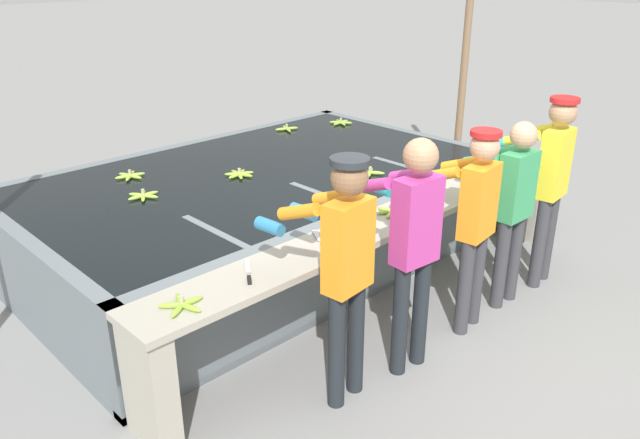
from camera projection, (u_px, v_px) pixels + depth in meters
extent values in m
plane|color=gray|center=(406.00, 320.00, 5.03)|extent=(80.00, 80.00, 0.00)
cube|color=slate|center=(263.00, 247.00, 6.23)|extent=(4.49, 2.74, 0.06)
cube|color=slate|center=(361.00, 254.00, 5.21)|extent=(4.49, 0.12, 0.83)
cube|color=slate|center=(187.00, 180.00, 6.95)|extent=(4.49, 0.12, 0.83)
cube|color=slate|center=(35.00, 288.00, 4.68)|extent=(0.12, 2.74, 0.83)
cube|color=slate|center=(403.00, 164.00, 7.48)|extent=(0.12, 2.74, 0.83)
cube|color=black|center=(262.00, 209.00, 6.07)|extent=(4.25, 2.50, 0.77)
cube|color=slate|center=(218.00, 280.00, 4.79)|extent=(0.06, 0.80, 0.83)
cube|color=slate|center=(323.00, 238.00, 5.51)|extent=(0.06, 0.80, 0.83)
cube|color=slate|center=(403.00, 205.00, 6.23)|extent=(0.06, 0.80, 0.83)
cube|color=#A8A393|center=(389.00, 221.00, 4.87)|extent=(4.49, 0.45, 0.05)
cube|color=#A8A393|center=(149.00, 385.00, 3.65)|extent=(0.16, 0.41, 0.78)
cube|color=#A8A393|center=(522.00, 201.00, 6.40)|extent=(0.16, 0.41, 0.78)
cylinder|color=#1E2328|center=(337.00, 351.00, 3.94)|extent=(0.11, 0.11, 0.82)
cylinder|color=#1E2328|center=(356.00, 337.00, 4.08)|extent=(0.11, 0.11, 0.82)
cube|color=orange|center=(348.00, 246.00, 3.74)|extent=(0.34, 0.20, 0.58)
sphere|color=#896042|center=(350.00, 178.00, 3.57)|extent=(0.22, 0.22, 0.22)
cylinder|color=#282D33|center=(350.00, 161.00, 3.53)|extent=(0.23, 0.23, 0.04)
cylinder|color=orange|center=(299.00, 212.00, 3.69)|extent=(0.11, 0.32, 0.18)
cylinder|color=teal|center=(270.00, 226.00, 3.91)|extent=(0.10, 0.21, 0.08)
cylinder|color=orange|center=(333.00, 197.00, 3.92)|extent=(0.11, 0.32, 0.18)
cylinder|color=teal|center=(304.00, 212.00, 4.13)|extent=(0.10, 0.21, 0.08)
cylinder|color=#1E2328|center=(400.00, 320.00, 4.26)|extent=(0.11, 0.11, 0.84)
cylinder|color=#1E2328|center=(420.00, 311.00, 4.37)|extent=(0.11, 0.11, 0.84)
cube|color=#BC388E|center=(416.00, 221.00, 4.04)|extent=(0.33, 0.20, 0.59)
sphere|color=tan|center=(421.00, 156.00, 3.87)|extent=(0.23, 0.23, 0.23)
cylinder|color=#BC388E|center=(373.00, 185.00, 4.04)|extent=(0.11, 0.32, 0.18)
cylinder|color=#1EA3AD|center=(347.00, 198.00, 4.29)|extent=(0.10, 0.21, 0.08)
cylinder|color=#BC388E|center=(408.00, 175.00, 4.23)|extent=(0.11, 0.32, 0.18)
cylinder|color=#1EA3AD|center=(381.00, 188.00, 4.47)|extent=(0.10, 0.21, 0.08)
cylinder|color=#38383D|center=(464.00, 287.00, 4.73)|extent=(0.11, 0.11, 0.79)
cylinder|color=#38383D|center=(476.00, 278.00, 4.87)|extent=(0.11, 0.11, 0.79)
cube|color=orange|center=(479.00, 201.00, 4.54)|extent=(0.34, 0.21, 0.56)
sphere|color=tan|center=(485.00, 146.00, 4.38)|extent=(0.21, 0.21, 0.21)
cylinder|color=red|center=(486.00, 133.00, 4.34)|extent=(0.22, 0.22, 0.04)
cylinder|color=orange|center=(440.00, 175.00, 4.50)|extent=(0.12, 0.32, 0.18)
cylinder|color=teal|center=(409.00, 189.00, 4.71)|extent=(0.11, 0.21, 0.08)
cylinder|color=orange|center=(460.00, 164.00, 4.73)|extent=(0.12, 0.32, 0.18)
cylinder|color=teal|center=(430.00, 178.00, 4.93)|extent=(0.11, 0.21, 0.08)
cylinder|color=#38383D|center=(501.00, 264.00, 5.10)|extent=(0.11, 0.11, 0.77)
cylinder|color=#38383D|center=(514.00, 257.00, 5.22)|extent=(0.11, 0.11, 0.77)
cube|color=#38995B|center=(517.00, 186.00, 4.90)|extent=(0.32, 0.18, 0.55)
sphere|color=tan|center=(524.00, 135.00, 4.74)|extent=(0.21, 0.21, 0.21)
cylinder|color=#38995B|center=(481.00, 160.00, 4.90)|extent=(0.09, 0.31, 0.18)
cylinder|color=gold|center=(453.00, 172.00, 5.13)|extent=(0.09, 0.20, 0.08)
cylinder|color=#38995B|center=(503.00, 152.00, 5.10)|extent=(0.09, 0.31, 0.18)
cylinder|color=gold|center=(475.00, 164.00, 5.33)|extent=(0.09, 0.20, 0.08)
cylinder|color=#38383D|center=(539.00, 244.00, 5.41)|extent=(0.11, 0.11, 0.82)
cylinder|color=#38383D|center=(548.00, 236.00, 5.55)|extent=(0.11, 0.11, 0.82)
cube|color=yellow|center=(555.00, 163.00, 5.21)|extent=(0.34, 0.20, 0.58)
sphere|color=tan|center=(563.00, 112.00, 5.04)|extent=(0.22, 0.22, 0.22)
cylinder|color=red|center=(565.00, 100.00, 5.00)|extent=(0.23, 0.23, 0.04)
cylinder|color=yellow|center=(522.00, 138.00, 5.16)|extent=(0.11, 0.32, 0.18)
cylinder|color=#1EA3AD|center=(492.00, 152.00, 5.37)|extent=(0.10, 0.21, 0.08)
cylinder|color=yellow|center=(537.00, 131.00, 5.39)|extent=(0.11, 0.32, 0.18)
cylinder|color=#1EA3AD|center=(508.00, 144.00, 5.60)|extent=(0.10, 0.21, 0.08)
ellipsoid|color=#93BC3D|center=(336.00, 122.00, 7.61)|extent=(0.13, 0.16, 0.04)
ellipsoid|color=#93BC3D|center=(338.00, 123.00, 7.56)|extent=(0.17, 0.05, 0.04)
ellipsoid|color=#93BC3D|center=(343.00, 124.00, 7.55)|extent=(0.10, 0.17, 0.04)
ellipsoid|color=#93BC3D|center=(345.00, 123.00, 7.59)|extent=(0.13, 0.16, 0.04)
ellipsoid|color=#93BC3D|center=(344.00, 122.00, 7.64)|extent=(0.17, 0.05, 0.04)
ellipsoid|color=#93BC3D|center=(339.00, 122.00, 7.64)|extent=(0.10, 0.17, 0.04)
cylinder|color=tan|center=(341.00, 120.00, 7.58)|extent=(0.03, 0.03, 0.04)
ellipsoid|color=#93BC3D|center=(285.00, 128.00, 7.37)|extent=(0.10, 0.17, 0.04)
ellipsoid|color=#93BC3D|center=(282.00, 129.00, 7.30)|extent=(0.17, 0.10, 0.04)
ellipsoid|color=#93BC3D|center=(288.00, 130.00, 7.27)|extent=(0.10, 0.17, 0.04)
ellipsoid|color=#93BC3D|center=(291.00, 128.00, 7.34)|extent=(0.17, 0.10, 0.04)
cylinder|color=tan|center=(287.00, 126.00, 7.31)|extent=(0.03, 0.03, 0.04)
ellipsoid|color=#75A333|center=(414.00, 149.00, 6.55)|extent=(0.11, 0.17, 0.04)
ellipsoid|color=#75A333|center=(415.00, 150.00, 6.50)|extent=(0.17, 0.05, 0.04)
ellipsoid|color=#75A333|center=(420.00, 151.00, 6.48)|extent=(0.12, 0.16, 0.04)
ellipsoid|color=#75A333|center=(424.00, 150.00, 6.52)|extent=(0.11, 0.17, 0.04)
ellipsoid|color=#75A333|center=(422.00, 148.00, 6.57)|extent=(0.17, 0.05, 0.04)
ellipsoid|color=#75A333|center=(417.00, 148.00, 6.58)|extent=(0.12, 0.16, 0.04)
cylinder|color=tan|center=(419.00, 146.00, 6.52)|extent=(0.03, 0.03, 0.04)
ellipsoid|color=#93BC3D|center=(236.00, 173.00, 5.83)|extent=(0.05, 0.17, 0.04)
ellipsoid|color=#93BC3D|center=(234.00, 174.00, 5.79)|extent=(0.15, 0.14, 0.04)
ellipsoid|color=#93BC3D|center=(235.00, 176.00, 5.75)|extent=(0.17, 0.06, 0.04)
ellipsoid|color=#93BC3D|center=(240.00, 176.00, 5.74)|extent=(0.12, 0.17, 0.04)
ellipsoid|color=#93BC3D|center=(245.00, 175.00, 5.77)|extent=(0.10, 0.17, 0.04)
ellipsoid|color=#93BC3D|center=(245.00, 173.00, 5.81)|extent=(0.17, 0.08, 0.04)
ellipsoid|color=#93BC3D|center=(241.00, 172.00, 5.84)|extent=(0.16, 0.13, 0.04)
cylinder|color=tan|center=(239.00, 171.00, 5.77)|extent=(0.03, 0.03, 0.04)
ellipsoid|color=#9EC642|center=(143.00, 193.00, 5.32)|extent=(0.12, 0.16, 0.04)
ellipsoid|color=#9EC642|center=(138.00, 195.00, 5.28)|extent=(0.11, 0.17, 0.04)
ellipsoid|color=#9EC642|center=(137.00, 197.00, 5.24)|extent=(0.17, 0.04, 0.04)
ellipsoid|color=#9EC642|center=(143.00, 198.00, 5.22)|extent=(0.12, 0.16, 0.04)
ellipsoid|color=#9EC642|center=(149.00, 196.00, 5.26)|extent=(0.11, 0.17, 0.04)
ellipsoid|color=#9EC642|center=(149.00, 194.00, 5.30)|extent=(0.17, 0.04, 0.04)
cylinder|color=tan|center=(143.00, 192.00, 5.26)|extent=(0.03, 0.03, 0.04)
ellipsoid|color=#9EC642|center=(129.00, 178.00, 5.70)|extent=(0.14, 0.15, 0.04)
ellipsoid|color=#9EC642|center=(135.00, 177.00, 5.72)|extent=(0.09, 0.17, 0.04)
ellipsoid|color=#9EC642|center=(136.00, 175.00, 5.77)|extent=(0.17, 0.07, 0.04)
ellipsoid|color=#9EC642|center=(132.00, 174.00, 5.80)|extent=(0.14, 0.15, 0.04)
ellipsoid|color=#9EC642|center=(126.00, 175.00, 5.77)|extent=(0.09, 0.17, 0.04)
ellipsoid|color=#9EC642|center=(124.00, 177.00, 5.72)|extent=(0.17, 0.07, 0.04)
cylinder|color=tan|center=(130.00, 172.00, 5.73)|extent=(0.03, 0.03, 0.04)
ellipsoid|color=#93BC3D|center=(376.00, 173.00, 5.82)|extent=(0.13, 0.16, 0.04)
ellipsoid|color=#93BC3D|center=(371.00, 171.00, 5.88)|extent=(0.16, 0.13, 0.04)
ellipsoid|color=#93BC3D|center=(364.00, 172.00, 5.84)|extent=(0.13, 0.16, 0.04)
ellipsoid|color=#93BC3D|center=(369.00, 174.00, 5.79)|extent=(0.16, 0.13, 0.04)
cylinder|color=tan|center=(370.00, 169.00, 5.82)|extent=(0.03, 0.03, 0.04)
ellipsoid|color=#8CB738|center=(178.00, 310.00, 3.56)|extent=(0.16, 0.13, 0.04)
ellipsoid|color=#8CB738|center=(189.00, 307.00, 3.58)|extent=(0.08, 0.17, 0.04)
ellipsoid|color=#8CB738|center=(190.00, 302.00, 3.64)|extent=(0.17, 0.04, 0.04)
ellipsoid|color=#8CB738|center=(180.00, 300.00, 3.65)|extent=(0.09, 0.17, 0.04)
ellipsoid|color=#8CB738|center=(172.00, 305.00, 3.60)|extent=(0.16, 0.13, 0.04)
cylinder|color=tan|center=(181.00, 300.00, 3.59)|extent=(0.03, 0.03, 0.04)
ellipsoid|color=#9EC642|center=(386.00, 212.00, 4.92)|extent=(0.16, 0.12, 0.04)
ellipsoid|color=#9EC642|center=(390.00, 214.00, 4.88)|extent=(0.17, 0.09, 0.04)
ellipsoid|color=#9EC642|center=(396.00, 214.00, 4.88)|extent=(0.09, 0.17, 0.04)
ellipsoid|color=#9EC642|center=(400.00, 212.00, 4.92)|extent=(0.12, 0.16, 0.04)
ellipsoid|color=#9EC642|center=(398.00, 210.00, 4.96)|extent=(0.17, 0.05, 0.04)
ellipsoid|color=#9EC642|center=(392.00, 209.00, 4.98)|extent=(0.14, 0.15, 0.04)
ellipsoid|color=#9EC642|center=(387.00, 210.00, 4.96)|extent=(0.06, 0.17, 0.04)
cylinder|color=tan|center=(393.00, 207.00, 4.92)|extent=(0.03, 0.03, 0.04)
ellipsoid|color=#75A333|center=(507.00, 167.00, 5.98)|extent=(0.14, 0.15, 0.04)
ellipsoid|color=#75A333|center=(502.00, 165.00, 6.03)|extent=(0.17, 0.11, 0.04)
ellipsoid|color=#75A333|center=(496.00, 166.00, 6.01)|extent=(0.06, 0.17, 0.04)
ellipsoid|color=#75A333|center=(497.00, 168.00, 5.95)|extent=(0.17, 0.06, 0.04)
ellipsoid|color=#75A333|center=(504.00, 169.00, 5.93)|extent=(0.11, 0.17, 0.04)
cylinder|color=tan|center=(501.00, 163.00, 5.97)|extent=(0.03, 0.03, 0.04)
cube|color=silver|center=(248.00, 266.00, 4.09)|extent=(0.14, 0.18, 0.00)
cube|color=black|center=(249.00, 280.00, 3.90)|extent=(0.08, 0.10, 0.02)
cube|color=silver|center=(317.00, 235.00, 4.53)|extent=(0.13, 0.19, 0.00)
cube|color=black|center=(323.00, 247.00, 4.35)|extent=(0.07, 0.10, 0.02)
cylinder|color=#846647|center=(465.00, 57.00, 7.46)|extent=(0.09, 0.09, 3.20)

